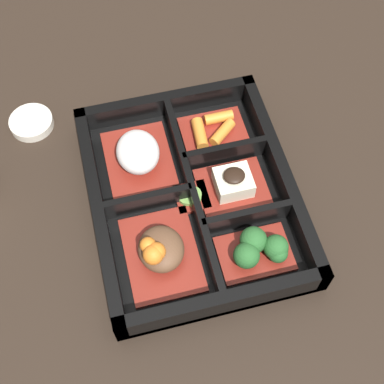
{
  "coord_description": "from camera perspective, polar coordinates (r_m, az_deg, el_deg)",
  "views": [
    {
      "loc": [
        -0.31,
        0.08,
        0.57
      ],
      "look_at": [
        0.0,
        0.0,
        0.03
      ],
      "focal_mm": 50.0,
      "sensor_mm": 36.0,
      "label": 1
    }
  ],
  "objects": [
    {
      "name": "bowl_tofu",
      "position": [
        0.64,
        4.46,
        0.62
      ],
      "size": [
        0.07,
        0.08,
        0.04
      ],
      "color": "maroon",
      "rests_on": "bento_base"
    },
    {
      "name": "bento_rim",
      "position": [
        0.63,
        0.19,
        -0.19
      ],
      "size": [
        0.29,
        0.24,
        0.04
      ],
      "color": "black",
      "rests_on": "ground_plane"
    },
    {
      "name": "bowl_carrots",
      "position": [
        0.69,
        2.27,
        6.55
      ],
      "size": [
        0.07,
        0.08,
        0.02
      ],
      "color": "maroon",
      "rests_on": "bento_base"
    },
    {
      "name": "bowl_pickles",
      "position": [
        0.64,
        -0.13,
        -0.5
      ],
      "size": [
        0.04,
        0.04,
        0.01
      ],
      "color": "maroon",
      "rests_on": "bento_base"
    },
    {
      "name": "sauce_dish",
      "position": [
        0.74,
        -16.76,
        7.12
      ],
      "size": [
        0.06,
        0.06,
        0.01
      ],
      "color": "beige",
      "rests_on": "ground_plane"
    },
    {
      "name": "ground_plane",
      "position": [
        0.65,
        0.0,
        -1.1
      ],
      "size": [
        3.0,
        3.0,
        0.0
      ],
      "primitive_type": "plane",
      "color": "black"
    },
    {
      "name": "bento_base",
      "position": [
        0.65,
        0.0,
        -0.89
      ],
      "size": [
        0.29,
        0.24,
        0.01
      ],
      "color": "black",
      "rests_on": "ground_plane"
    },
    {
      "name": "bowl_greens",
      "position": [
        0.6,
        7.16,
        -6.08
      ],
      "size": [
        0.06,
        0.08,
        0.04
      ],
      "color": "maroon",
      "rests_on": "bento_base"
    },
    {
      "name": "bowl_stew",
      "position": [
        0.59,
        -3.43,
        -6.31
      ],
      "size": [
        0.11,
        0.08,
        0.05
      ],
      "color": "maroon",
      "rests_on": "bento_base"
    },
    {
      "name": "bowl_rice",
      "position": [
        0.65,
        -5.75,
        3.98
      ],
      "size": [
        0.11,
        0.08,
        0.05
      ],
      "color": "maroon",
      "rests_on": "bento_base"
    }
  ]
}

